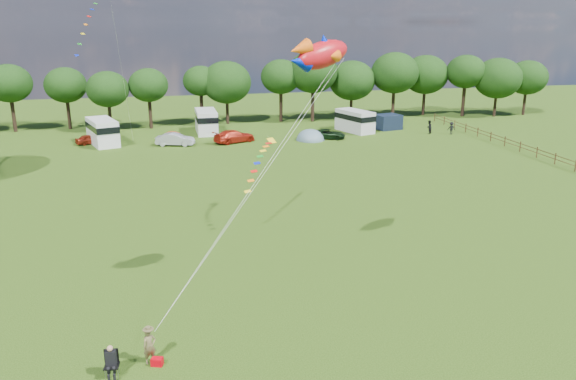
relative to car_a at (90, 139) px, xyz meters
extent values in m
plane|color=black|center=(16.17, -45.26, -0.59)|extent=(180.00, 180.00, 0.00)
cylinder|color=black|center=(-10.73, 10.44, 1.54)|extent=(0.49, 0.49, 4.25)
ellipsoid|color=black|center=(-10.73, 10.44, 5.86)|extent=(5.86, 5.86, 4.98)
cylinder|color=black|center=(-3.86, 11.05, 1.36)|extent=(0.47, 0.47, 3.90)
ellipsoid|color=black|center=(-3.86, 11.05, 5.41)|extent=(5.58, 5.58, 4.74)
cylinder|color=black|center=(1.81, 8.01, 1.19)|extent=(0.44, 0.44, 3.56)
ellipsoid|color=black|center=(1.81, 8.01, 5.05)|extent=(5.56, 5.56, 4.73)
cylinder|color=black|center=(7.08, 8.97, 1.39)|extent=(0.47, 0.47, 3.95)
ellipsoid|color=black|center=(7.08, 8.97, 5.36)|extent=(5.33, 5.33, 4.53)
cylinder|color=black|center=(14.25, 10.77, 1.58)|extent=(0.50, 0.50, 4.33)
ellipsoid|color=black|center=(14.25, 10.77, 5.60)|extent=(4.95, 4.95, 4.21)
cylinder|color=black|center=(17.87, 10.30, 1.07)|extent=(0.43, 0.43, 3.31)
ellipsoid|color=black|center=(17.87, 10.30, 5.36)|extent=(7.03, 7.03, 5.98)
cylinder|color=black|center=(25.83, 10.54, 1.59)|extent=(0.50, 0.50, 4.36)
ellipsoid|color=black|center=(25.83, 10.54, 5.97)|extent=(5.84, 5.84, 4.97)
cylinder|color=black|center=(30.42, 9.66, 1.69)|extent=(0.51, 0.51, 4.55)
ellipsoid|color=black|center=(30.42, 9.66, 6.64)|extent=(7.15, 7.15, 6.08)
cylinder|color=black|center=(36.66, 10.37, 1.02)|extent=(0.42, 0.42, 3.21)
ellipsoid|color=black|center=(36.66, 10.37, 5.21)|extent=(6.90, 6.90, 5.86)
cylinder|color=black|center=(43.15, 9.70, 1.50)|extent=(0.48, 0.48, 4.17)
ellipsoid|color=black|center=(43.15, 9.70, 6.27)|extent=(7.16, 7.16, 6.09)
cylinder|color=black|center=(49.14, 11.62, 1.24)|extent=(0.45, 0.45, 3.66)
ellipsoid|color=black|center=(49.14, 11.62, 5.72)|extent=(7.05, 7.05, 5.99)
cylinder|color=black|center=(54.58, 9.11, 1.74)|extent=(0.52, 0.52, 4.65)
ellipsoid|color=black|center=(54.58, 9.11, 6.29)|extent=(5.96, 5.96, 5.06)
cylinder|color=black|center=(59.33, 7.78, 1.01)|extent=(0.42, 0.42, 3.19)
ellipsoid|color=black|center=(59.33, 7.78, 5.31)|extent=(7.23, 7.23, 6.14)
cylinder|color=black|center=(64.72, 8.18, 1.17)|extent=(0.44, 0.44, 3.52)
ellipsoid|color=black|center=(64.72, 8.18, 5.27)|extent=(6.22, 6.22, 5.28)
cylinder|color=#472D19|center=(48.17, -24.26, 0.01)|extent=(0.12, 0.12, 1.20)
cylinder|color=#472D19|center=(48.17, -21.26, 0.01)|extent=(0.12, 0.12, 1.20)
cylinder|color=#472D19|center=(48.17, -22.76, 0.36)|extent=(0.08, 3.00, 0.08)
cylinder|color=#472D19|center=(48.17, -22.76, -0.04)|extent=(0.08, 3.00, 0.08)
cylinder|color=#472D19|center=(48.17, -18.26, 0.01)|extent=(0.12, 0.12, 1.20)
cylinder|color=#472D19|center=(48.17, -19.76, 0.36)|extent=(0.08, 3.00, 0.08)
cylinder|color=#472D19|center=(48.17, -19.76, -0.04)|extent=(0.08, 3.00, 0.08)
cylinder|color=#472D19|center=(48.17, -15.26, 0.01)|extent=(0.12, 0.12, 1.20)
cylinder|color=#472D19|center=(48.17, -16.76, 0.36)|extent=(0.08, 3.00, 0.08)
cylinder|color=#472D19|center=(48.17, -16.76, -0.04)|extent=(0.08, 3.00, 0.08)
cylinder|color=#472D19|center=(48.17, -12.26, 0.01)|extent=(0.12, 0.12, 1.20)
cylinder|color=#472D19|center=(48.17, -13.76, 0.36)|extent=(0.08, 3.00, 0.08)
cylinder|color=#472D19|center=(48.17, -13.76, -0.04)|extent=(0.08, 3.00, 0.08)
cylinder|color=#472D19|center=(48.17, -9.26, 0.01)|extent=(0.12, 0.12, 1.20)
cylinder|color=#472D19|center=(48.17, -10.76, 0.36)|extent=(0.08, 3.00, 0.08)
cylinder|color=#472D19|center=(48.17, -10.76, -0.04)|extent=(0.08, 3.00, 0.08)
cylinder|color=#472D19|center=(48.17, -6.26, 0.01)|extent=(0.12, 0.12, 1.20)
cylinder|color=#472D19|center=(48.17, -7.76, 0.36)|extent=(0.08, 3.00, 0.08)
cylinder|color=#472D19|center=(48.17, -7.76, -0.04)|extent=(0.08, 3.00, 0.08)
cylinder|color=#472D19|center=(48.17, -3.26, 0.01)|extent=(0.12, 0.12, 1.20)
cylinder|color=#472D19|center=(48.17, -4.76, 0.36)|extent=(0.08, 3.00, 0.08)
cylinder|color=#472D19|center=(48.17, -4.76, -0.04)|extent=(0.08, 3.00, 0.08)
cylinder|color=#472D19|center=(48.17, -0.26, 0.01)|extent=(0.12, 0.12, 1.20)
cylinder|color=#472D19|center=(48.17, -1.76, 0.36)|extent=(0.08, 3.00, 0.08)
cylinder|color=#472D19|center=(48.17, -1.76, -0.04)|extent=(0.08, 3.00, 0.08)
cylinder|color=#472D19|center=(48.17, 2.74, 0.01)|extent=(0.12, 0.12, 1.20)
cylinder|color=#472D19|center=(48.17, 1.24, 0.36)|extent=(0.08, 3.00, 0.08)
cylinder|color=#472D19|center=(48.17, 1.24, -0.04)|extent=(0.08, 3.00, 0.08)
cylinder|color=#472D19|center=(48.17, 5.74, 0.01)|extent=(0.12, 0.12, 1.20)
cylinder|color=#472D19|center=(48.17, 4.24, 0.36)|extent=(0.08, 3.00, 0.08)
cylinder|color=#472D19|center=(48.17, 4.24, -0.04)|extent=(0.08, 3.00, 0.08)
imported|color=#9F2913|center=(0.00, 0.00, 0.00)|extent=(3.78, 2.71, 1.18)
imported|color=#9B9CA4|center=(9.99, -3.26, 0.16)|extent=(4.50, 2.61, 1.49)
imported|color=#A42010|center=(17.13, -2.99, 0.17)|extent=(5.51, 4.00, 1.52)
imported|color=black|center=(29.02, -3.32, 0.01)|extent=(4.81, 3.48, 1.20)
cube|color=silver|center=(1.55, -0.65, 0.94)|extent=(4.34, 6.60, 3.05)
cube|color=black|center=(1.55, -0.65, 1.56)|extent=(4.43, 6.73, 0.72)
cylinder|color=black|center=(2.14, -2.47, -0.16)|extent=(0.91, 0.56, 0.86)
cylinder|color=black|center=(0.96, 1.18, -0.16)|extent=(0.91, 0.56, 0.86)
cube|color=silver|center=(14.32, 4.00, 0.92)|extent=(2.58, 6.04, 3.02)
cube|color=black|center=(14.32, 4.00, 1.54)|extent=(2.63, 6.16, 0.72)
cylinder|color=black|center=(14.32, 2.10, -0.16)|extent=(0.85, 0.31, 0.85)
cylinder|color=black|center=(14.32, 5.90, -0.16)|extent=(0.85, 0.31, 0.85)
cube|color=silver|center=(33.85, 0.56, 0.85)|extent=(4.18, 6.22, 2.87)
cube|color=black|center=(33.85, 0.56, 1.43)|extent=(4.27, 6.34, 0.68)
cylinder|color=black|center=(34.44, -1.15, -0.18)|extent=(0.86, 0.55, 0.81)
cylinder|color=black|center=(33.26, 2.26, -0.18)|extent=(0.86, 0.55, 0.81)
ellipsoid|color=red|center=(9.70, -1.02, -0.57)|extent=(3.10, 3.56, 2.54)
cylinder|color=red|center=(9.70, -1.02, -0.55)|extent=(3.25, 3.25, 0.08)
ellipsoid|color=slate|center=(26.59, -3.57, -0.57)|extent=(3.42, 3.93, 2.67)
cylinder|color=slate|center=(26.59, -3.57, -0.55)|extent=(3.59, 3.59, 0.08)
cube|color=black|center=(38.90, 1.27, 0.41)|extent=(3.68, 3.22, 2.00)
imported|color=brown|center=(7.55, -48.40, 0.21)|extent=(0.68, 0.57, 1.60)
cylinder|color=#99999E|center=(5.76, -49.38, -0.33)|extent=(0.02, 0.02, 0.52)
cylinder|color=#99999E|center=(6.26, -49.38, -0.33)|extent=(0.02, 0.02, 0.52)
cylinder|color=#99999E|center=(5.76, -48.88, -0.33)|extent=(0.02, 0.02, 0.52)
cylinder|color=#99999E|center=(6.26, -48.88, -0.33)|extent=(0.02, 0.02, 0.52)
cube|color=black|center=(6.01, -49.13, -0.06)|extent=(0.65, 0.63, 0.06)
cube|color=black|center=(6.01, -48.85, 0.27)|extent=(0.59, 0.12, 0.63)
cube|color=black|center=(6.01, -49.08, 0.30)|extent=(0.46, 0.32, 0.66)
sphere|color=tan|center=(6.01, -49.10, 0.76)|extent=(0.25, 0.25, 0.25)
cube|color=#C2000C|center=(7.83, -48.68, -0.41)|extent=(0.56, 0.46, 0.35)
ellipsoid|color=red|center=(16.46, -43.60, 12.08)|extent=(3.45, 2.41, 1.87)
ellipsoid|color=gold|center=(16.46, -43.60, 11.94)|extent=(2.16, 1.49, 1.03)
cone|color=#FE6110|center=(15.16, -44.17, 12.38)|extent=(1.38, 1.21, 0.98)
cone|color=#0019B7|center=(15.16, -44.17, 11.79)|extent=(1.38, 1.21, 0.98)
cone|color=#0019B7|center=(16.55, -43.56, 12.69)|extent=(0.96, 1.04, 0.84)
sphere|color=white|center=(17.35, -42.84, 12.26)|extent=(0.31, 0.31, 0.31)
sphere|color=black|center=(17.40, -42.76, 12.26)|extent=(0.16, 0.16, 0.16)
cube|color=#198C1E|center=(3.61, -16.31, 15.14)|extent=(0.37, 0.51, 0.12)
cube|color=#0C1EB2|center=(3.34, -16.81, 14.63)|extent=(0.37, 0.51, 0.12)
cube|color=red|center=(3.07, -17.30, 14.05)|extent=(0.36, 0.51, 0.13)
cube|color=orange|center=(2.80, -17.80, 13.38)|extent=(0.36, 0.50, 0.14)
cube|color=yellow|center=(2.53, -18.29, 12.64)|extent=(0.35, 0.50, 0.15)
cube|color=#198C1E|center=(2.26, -18.79, 11.81)|extent=(0.35, 0.50, 0.15)
cube|color=#0C1EB2|center=(1.99, -19.28, 10.91)|extent=(0.34, 0.50, 0.16)
cube|color=yellow|center=(16.58, -29.78, 5.07)|extent=(0.74, 0.70, 0.35)
cube|color=red|center=(16.27, -30.32, 4.99)|extent=(0.56, 0.43, 0.10)
cube|color=orange|center=(15.95, -30.86, 4.88)|extent=(0.56, 0.43, 0.11)
cube|color=yellow|center=(15.64, -31.40, 4.69)|extent=(0.56, 0.43, 0.12)
cube|color=#198C1E|center=(15.32, -31.94, 4.42)|extent=(0.56, 0.42, 0.13)
cube|color=#0C1EB2|center=(15.01, -32.48, 4.07)|extent=(0.56, 0.42, 0.14)
cube|color=red|center=(14.69, -33.02, 3.63)|extent=(0.55, 0.42, 0.14)
cube|color=orange|center=(14.38, -33.56, 3.12)|extent=(0.55, 0.41, 0.15)
cube|color=yellow|center=(14.06, -34.10, 2.53)|extent=(0.55, 0.41, 0.16)
imported|color=black|center=(42.88, -3.13, 0.31)|extent=(1.02, 0.95, 1.79)
imported|color=black|center=(45.59, -4.08, 0.23)|extent=(1.10, 0.59, 1.63)
camera|label=1|loc=(8.74, -70.38, 13.60)|focal=35.00mm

